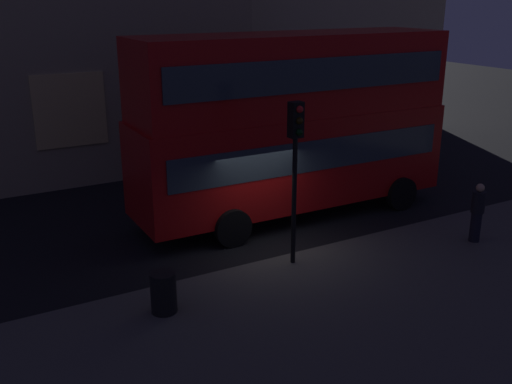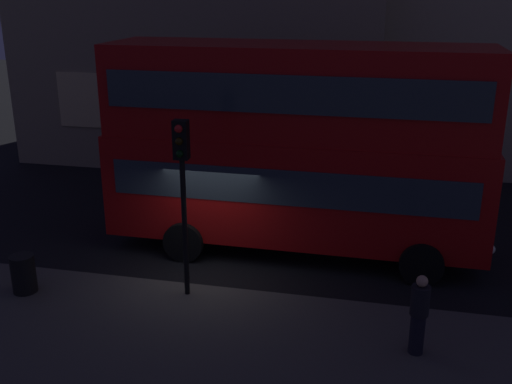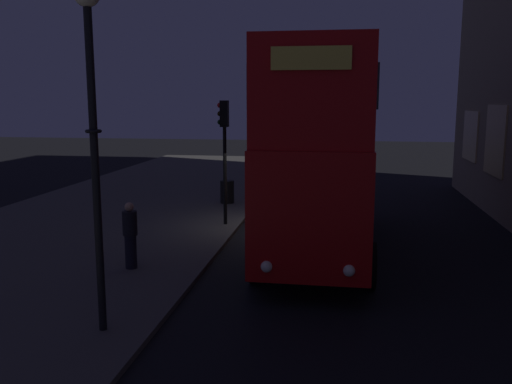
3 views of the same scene
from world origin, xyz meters
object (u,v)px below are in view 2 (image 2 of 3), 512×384
(pedestrian, at_px, (419,314))
(double_decker_bus, at_px, (296,141))
(litter_bin, at_px, (23,274))
(traffic_light_near_kerb, at_px, (182,173))

(pedestrian, bearing_deg, double_decker_bus, -175.67)
(double_decker_bus, relative_size, litter_bin, 10.98)
(litter_bin, bearing_deg, traffic_light_near_kerb, 10.62)
(traffic_light_near_kerb, xyz_separation_m, litter_bin, (-3.72, -0.70, -2.48))
(double_decker_bus, bearing_deg, pedestrian, -54.80)
(traffic_light_near_kerb, distance_m, pedestrian, 5.65)
(pedestrian, distance_m, litter_bin, 8.84)
(double_decker_bus, xyz_separation_m, traffic_light_near_kerb, (-1.98, -3.20, -0.02))
(traffic_light_near_kerb, bearing_deg, double_decker_bus, 56.31)
(double_decker_bus, xyz_separation_m, litter_bin, (-5.70, -3.89, -2.50))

